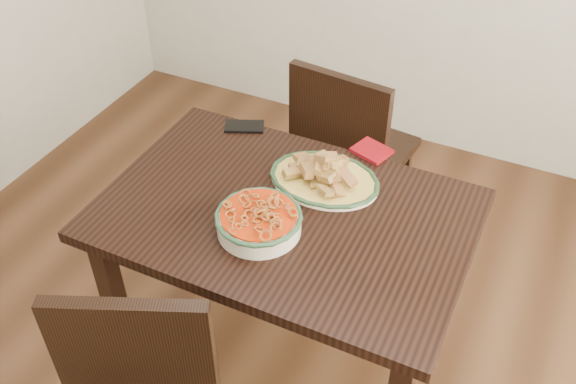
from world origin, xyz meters
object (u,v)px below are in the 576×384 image
at_px(chair_far, 348,147).
at_px(fish_plate, 325,172).
at_px(smartphone, 244,126).
at_px(noodle_bowl, 259,219).
at_px(dining_table, 285,235).

bearing_deg(chair_far, fish_plate, 108.21).
xyz_separation_m(fish_plate, smartphone, (-0.38, 0.16, -0.04)).
relative_size(noodle_bowl, smartphone, 1.87).
bearing_deg(chair_far, smartphone, 60.44).
xyz_separation_m(chair_far, smartphone, (-0.27, -0.37, 0.26)).
bearing_deg(noodle_bowl, smartphone, 123.15).
bearing_deg(noodle_bowl, dining_table, 73.77).
distance_m(dining_table, smartphone, 0.49).
height_order(dining_table, fish_plate, fish_plate).
xyz_separation_m(chair_far, noodle_bowl, (0.02, -0.83, 0.29)).
height_order(dining_table, smartphone, smartphone).
height_order(chair_far, fish_plate, chair_far).
distance_m(chair_far, noodle_bowl, 0.88).
bearing_deg(dining_table, chair_far, 94.48).
relative_size(chair_far, fish_plate, 2.46).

